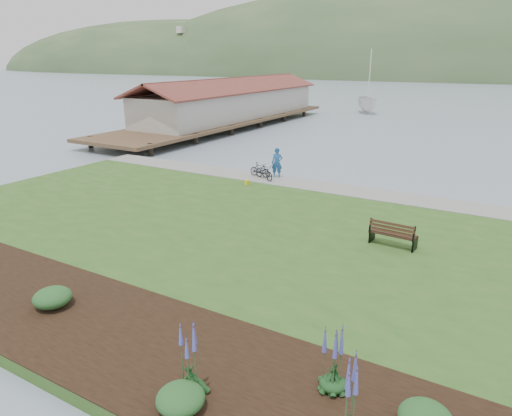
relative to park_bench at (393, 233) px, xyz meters
The scene contains 16 objects.
ground 5.47m from the park_bench, behind, with size 600.00×600.00×0.00m, color gray.
lawn 5.81m from the park_bench, 159.04° to the right, with size 34.00×20.00×0.40m, color #2D531D.
shoreline_path 8.72m from the park_bench, 128.20° to the left, with size 34.00×2.20×0.03m, color gray.
garden_bed 10.16m from the park_bench, 103.58° to the right, with size 24.00×4.40×0.04m, color black.
pier_pavilion 37.43m from the park_bench, 132.75° to the left, with size 8.00×36.00×5.40m.
park_bench is the anchor object (origin of this frame).
person 11.74m from the park_bench, 140.62° to the left, with size 0.80×0.55×2.21m, color #1F558E.
bicycle_a 11.63m from the park_bench, 145.07° to the left, with size 1.80×0.63×0.94m, color black.
bicycle_b 12.29m from the park_bench, 145.00° to the left, with size 1.51×0.44×0.91m, color black.
sailboat 50.15m from the park_bench, 108.09° to the left, with size 10.51×10.70×27.72m, color silver.
pannier 11.06m from the park_bench, 152.72° to the left, with size 0.17×0.27×0.29m, color yellow.
echium_0 10.90m from the park_bench, 99.20° to the right, with size 0.62×0.62×2.01m.
echium_1 9.10m from the park_bench, 83.88° to the right, with size 0.62×0.62×1.82m.
echium_2 10.61m from the park_bench, 80.37° to the right, with size 0.62×0.62×2.13m.
shrub_0 12.48m from the park_bench, 128.01° to the right, with size 1.14×1.14×0.57m, color #1E4C21.
shrub_1 11.37m from the park_bench, 98.22° to the right, with size 1.06×1.06×0.53m, color #1E4C21.
Camera 1 is at (9.11, -17.24, 7.61)m, focal length 32.00 mm.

